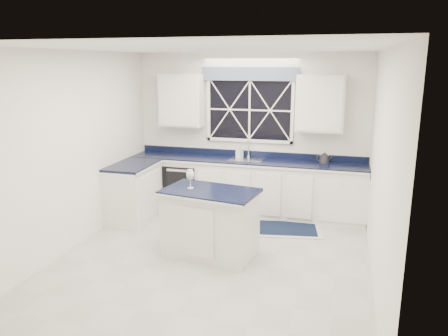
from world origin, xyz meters
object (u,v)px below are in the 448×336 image
(wine_glass, at_px, (190,175))
(kettle, at_px, (324,158))
(island, at_px, (210,222))
(soap_bottle, at_px, (239,151))
(dishwasher, at_px, (185,185))
(faucet, at_px, (248,148))

(wine_glass, bearing_deg, kettle, 48.81)
(island, xyz_separation_m, soap_bottle, (-0.07, 1.94, 0.59))
(dishwasher, bearing_deg, kettle, 2.67)
(dishwasher, distance_m, soap_bottle, 1.16)
(wine_glass, distance_m, soap_bottle, 1.94)
(faucet, bearing_deg, soap_bottle, -170.14)
(wine_glass, bearing_deg, dishwasher, 112.99)
(dishwasher, bearing_deg, soap_bottle, 10.05)
(dishwasher, height_order, faucet, faucet)
(dishwasher, height_order, island, island)
(faucet, relative_size, soap_bottle, 1.40)
(island, relative_size, wine_glass, 5.21)
(faucet, bearing_deg, kettle, -3.71)
(dishwasher, xyz_separation_m, soap_bottle, (0.95, 0.17, 0.64))
(faucet, xyz_separation_m, island, (-0.08, -1.97, -0.64))
(dishwasher, relative_size, island, 0.62)
(kettle, bearing_deg, soap_bottle, -170.57)
(dishwasher, distance_m, kettle, 2.46)
(faucet, distance_m, soap_bottle, 0.16)
(island, relative_size, soap_bottle, 6.09)
(island, bearing_deg, dishwasher, 128.89)
(faucet, distance_m, island, 2.07)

